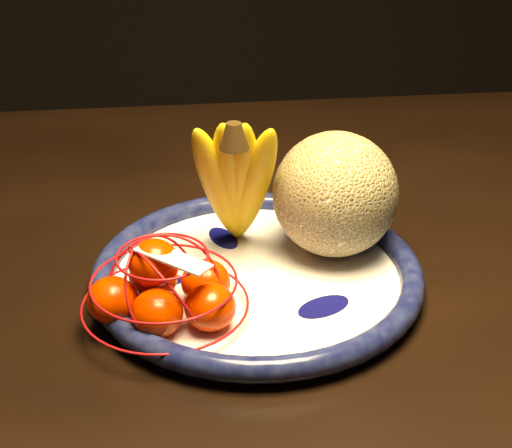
{
  "coord_description": "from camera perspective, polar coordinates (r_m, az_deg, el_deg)",
  "views": [
    {
      "loc": [
        -0.07,
        -0.75,
        1.2
      ],
      "look_at": [
        0.02,
        -0.04,
        0.82
      ],
      "focal_mm": 55.0,
      "sensor_mm": 36.0,
      "label": 1
    }
  ],
  "objects": [
    {
      "name": "banana_bunch",
      "position": [
        0.84,
        -1.48,
        3.42
      ],
      "size": [
        0.12,
        0.11,
        0.18
      ],
      "rotation": [
        0.0,
        0.0,
        -0.13
      ],
      "color": "#EBBC02",
      "rests_on": "fruit_bowl"
    },
    {
      "name": "fruit_bowl",
      "position": [
        0.84,
        0.08,
        -3.7
      ],
      "size": [
        0.35,
        0.35,
        0.03
      ],
      "rotation": [
        0.0,
        0.0,
        -0.17
      ],
      "color": "white",
      "rests_on": "dining_table"
    },
    {
      "name": "mandarin_bag",
      "position": [
        0.76,
        -6.62,
        -4.78
      ],
      "size": [
        0.21,
        0.21,
        0.1
      ],
      "rotation": [
        0.0,
        0.0,
        -0.39
      ],
      "color": "#F72600",
      "rests_on": "fruit_bowl"
    },
    {
      "name": "cantaloupe",
      "position": [
        0.86,
        5.78,
        2.17
      ],
      "size": [
        0.14,
        0.14,
        0.14
      ],
      "primitive_type": "sphere",
      "color": "olive",
      "rests_on": "fruit_bowl"
    },
    {
      "name": "dining_table",
      "position": [
        1.0,
        -0.91,
        -4.19
      ],
      "size": [
        1.49,
        0.9,
        0.75
      ],
      "rotation": [
        0.0,
        0.0,
        -0.0
      ],
      "color": "black",
      "rests_on": "ground"
    },
    {
      "name": "price_tag",
      "position": [
        0.73,
        -6.05,
        -2.47
      ],
      "size": [
        0.07,
        0.06,
        0.01
      ],
      "primitive_type": "cube",
      "rotation": [
        -0.14,
        0.1,
        -0.61
      ],
      "color": "white",
      "rests_on": "mandarin_bag"
    }
  ]
}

